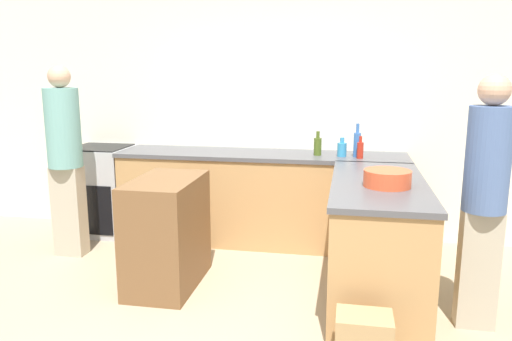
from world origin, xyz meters
name	(u,v)px	position (x,y,z in m)	size (l,w,h in m)	color
wall_back	(267,107)	(0.00, 2.30, 1.35)	(8.00, 0.06, 2.70)	silver
counter_back	(261,198)	(0.00, 1.96, 0.46)	(2.86, 0.64, 0.92)	tan
counter_peninsula	(376,240)	(1.09, 0.87, 0.46)	(0.69, 1.62, 0.92)	tan
range_oven	(102,190)	(-1.74, 1.97, 0.47)	(0.61, 0.60, 0.94)	#ADADB2
island_table	(167,233)	(-0.56, 0.80, 0.44)	(0.49, 0.84, 0.89)	brown
mixing_bowl	(387,178)	(1.13, 0.70, 0.98)	(0.33, 0.33, 0.12)	#DB512D
hot_sauce_bottle	(360,150)	(0.96, 1.83, 1.01)	(0.06, 0.06, 0.21)	red
water_bottle_blue	(357,144)	(0.93, 1.91, 1.05)	(0.07, 0.07, 0.32)	#386BB7
olive_oil_bottle	(318,146)	(0.56, 1.93, 1.02)	(0.07, 0.07, 0.23)	#475B1E
dish_soap_bottle	(342,149)	(0.79, 1.90, 1.00)	(0.09, 0.09, 0.18)	#338CBF
person_by_range	(65,154)	(-1.72, 1.28, 0.97)	(0.31, 0.31, 1.77)	#ADA38E
person_at_peninsula	(485,192)	(1.74, 0.55, 0.95)	(0.28, 0.28, 1.71)	#ADA38E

